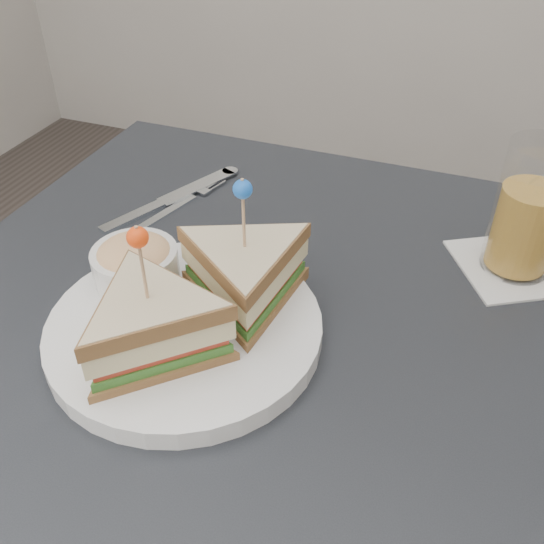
% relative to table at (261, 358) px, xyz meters
% --- Properties ---
extents(table, '(0.80, 0.80, 0.75)m').
position_rel_table_xyz_m(table, '(0.00, 0.00, 0.00)').
color(table, black).
rests_on(table, ground).
extents(plate_meal, '(0.35, 0.35, 0.17)m').
position_rel_table_xyz_m(plate_meal, '(-0.05, -0.06, 0.12)').
color(plate_meal, white).
rests_on(plate_meal, table).
extents(cutlery_fork, '(0.06, 0.17, 0.00)m').
position_rel_table_xyz_m(cutlery_fork, '(-0.19, 0.18, 0.08)').
color(cutlery_fork, white).
rests_on(cutlery_fork, table).
extents(cutlery_knife, '(0.12, 0.23, 0.01)m').
position_rel_table_xyz_m(cutlery_knife, '(-0.21, 0.17, 0.08)').
color(cutlery_knife, silver).
rests_on(cutlery_knife, table).
extents(drink_set, '(0.18, 0.18, 0.16)m').
position_rel_table_xyz_m(drink_set, '(0.26, 0.19, 0.15)').
color(drink_set, silver).
rests_on(drink_set, table).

